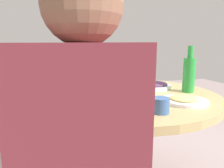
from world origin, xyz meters
TOP-DOWN VIEW (x-y plane):
  - round_dining_table at (0.00, 0.00)m, footprint 1.12×1.12m
  - rice_bowl at (0.01, -0.32)m, footprint 0.27×0.27m
  - soup_bowl at (0.29, -0.10)m, footprint 0.29×0.29m
  - dish_eggplant at (-0.22, -0.09)m, footprint 0.24×0.24m
  - dish_noodles at (-0.21, 0.30)m, footprint 0.24×0.24m
  - dish_shrimp at (0.14, 0.23)m, footprint 0.23×0.23m
  - green_bottle at (-0.38, 0.08)m, footprint 0.08×0.08m
  - tea_cup_near at (0.33, 0.31)m, footprint 0.07×0.07m
  - tea_cup_far at (-0.00, 0.41)m, footprint 0.08×0.08m
  - tea_cup_side at (-0.24, -0.38)m, footprint 0.06×0.06m
  - diner_left at (0.38, 0.70)m, footprint 0.44×0.45m

SIDE VIEW (x-z plane):
  - round_dining_table at x=0.00m, z-range 0.27..0.99m
  - dish_noodles at x=-0.21m, z-range 0.72..0.76m
  - dish_shrimp at x=0.14m, z-range 0.72..0.76m
  - dish_eggplant at x=-0.22m, z-range 0.72..0.77m
  - tea_cup_near at x=0.33m, z-range 0.72..0.77m
  - soup_bowl at x=0.29m, z-range 0.72..0.78m
  - tea_cup_side at x=-0.24m, z-range 0.72..0.79m
  - tea_cup_far at x=0.00m, z-range 0.72..0.79m
  - diner_left at x=0.38m, z-range 0.38..1.14m
  - rice_bowl at x=0.01m, z-range 0.72..0.82m
  - green_bottle at x=-0.38m, z-range 0.69..0.99m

